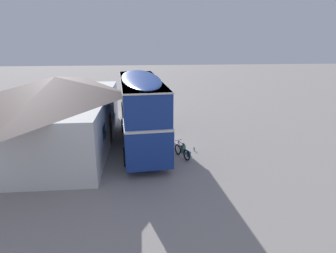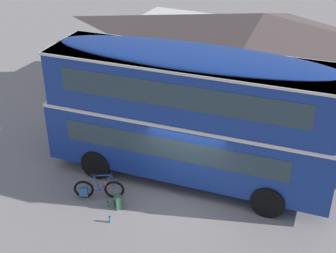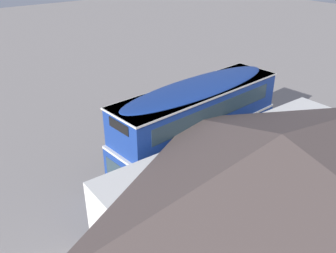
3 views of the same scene
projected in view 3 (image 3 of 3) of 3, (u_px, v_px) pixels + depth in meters
The scene contains 7 objects.
ground_plane at pixel (177, 160), 20.19m from camera, with size 120.00×120.00×0.00m, color gray.
double_decker_bus at pixel (197, 123), 18.41m from camera, with size 10.04×3.34×4.79m.
touring_bicycle at pixel (197, 131), 22.43m from camera, with size 1.59×0.87×1.00m.
backpack_on_ground at pixel (185, 136), 22.09m from camera, with size 0.38×0.37×0.51m.
water_bottle_blue_sports at pixel (175, 134), 22.62m from camera, with size 0.08×0.08×0.24m.
water_bottle_green_metal at pixel (188, 136), 22.43m from camera, with size 0.07×0.07×0.22m.
pub_building at pixel (274, 185), 14.17m from camera, with size 13.35×7.16×4.67m.
Camera 3 is at (10.69, 13.32, 10.95)m, focal length 38.37 mm.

